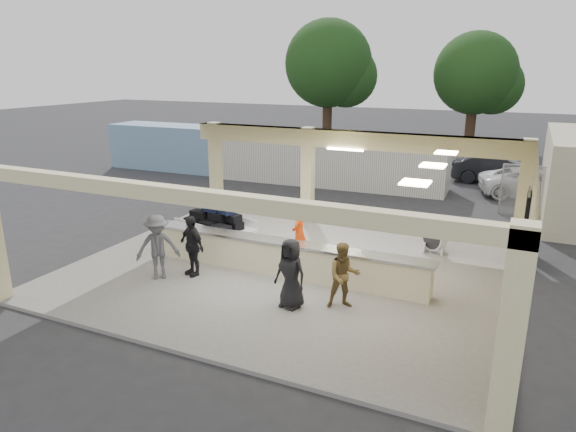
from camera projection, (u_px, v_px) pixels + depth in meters
The scene contains 16 objects.
ground at pixel (291, 272), 14.70m from camera, with size 120.00×120.00×0.00m, color #29292B.
pavilion at pixel (308, 221), 14.81m from camera, with size 12.01×10.00×3.55m.
baggage_counter at pixel (284, 258), 14.10m from camera, with size 8.20×0.58×0.98m.
luggage_cart at pixel (216, 224), 16.35m from camera, with size 2.64×2.00×1.37m.
drum_fan at pixel (435, 237), 15.79m from camera, with size 0.82×0.71×0.91m.
baggage_handler at pixel (299, 234), 14.87m from camera, with size 0.65×0.35×1.77m, color #ED400C.
passenger_a at pixel (344, 276), 12.10m from camera, with size 0.78×0.34×1.61m, color brown.
passenger_b at pixel (192, 246), 14.01m from camera, with size 0.99×0.36×1.69m, color black.
passenger_c at pixel (158, 247), 13.76m from camera, with size 1.16×0.41×1.79m, color #4A4A4F.
passenger_d at pixel (291, 273), 12.11m from camera, with size 0.83×0.34×1.70m, color black.
car_white_a at pixel (535, 183), 22.89m from camera, with size 2.15×4.54×1.30m, color white.
car_dark at pixel (498, 169), 25.57m from camera, with size 1.53×4.34×1.45m, color black.
container_white at pixel (329, 160), 25.29m from camera, with size 11.37×2.27×2.46m, color white.
container_blue at pixel (191, 148), 28.74m from camera, with size 9.52×2.28×2.48m, color #6E93B0.
tree_left at pixel (333, 67), 37.27m from camera, with size 6.60×6.30×9.00m.
tree_mid at pixel (480, 77), 35.15m from camera, with size 6.00×5.60×8.00m.
Camera 1 is at (5.66, -12.43, 5.66)m, focal length 32.00 mm.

